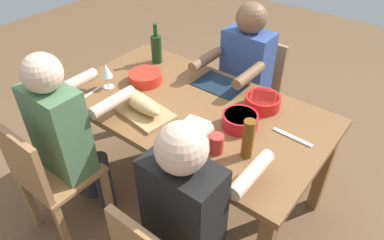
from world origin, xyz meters
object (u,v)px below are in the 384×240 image
(serving_bowl_pasta, at_px, (145,77))
(napkin_stack, at_px, (194,126))
(dining_table, at_px, (192,117))
(bread_loaf, at_px, (141,103))
(chair_far_center, at_px, (253,88))
(diner_near_right, at_px, (189,209))
(diner_far_center, at_px, (243,73))
(diner_near_left, at_px, (66,131))
(cutting_board, at_px, (142,110))
(serving_bowl_greens, at_px, (240,120))
(beer_bottle, at_px, (248,139))
(cup_near_right, at_px, (217,144))
(chair_near_left, at_px, (48,175))
(wine_glass, at_px, (106,72))
(wine_bottle, at_px, (156,48))
(serving_bowl_salad, at_px, (263,101))

(serving_bowl_pasta, xyz_separation_m, napkin_stack, (0.56, -0.19, -0.03))
(dining_table, distance_m, bread_loaf, 0.34)
(dining_table, height_order, chair_far_center, chair_far_center)
(diner_near_right, height_order, diner_far_center, same)
(diner_near_left, xyz_separation_m, cutting_board, (0.26, 0.36, 0.05))
(serving_bowl_greens, bearing_deg, beer_bottle, -50.02)
(dining_table, height_order, cup_near_right, cup_near_right)
(bread_loaf, distance_m, napkin_stack, 0.35)
(bread_loaf, xyz_separation_m, beer_bottle, (0.68, 0.06, 0.04))
(napkin_stack, bearing_deg, dining_table, 131.56)
(diner_near_left, bearing_deg, cup_near_right, 23.52)
(diner_near_right, height_order, chair_near_left, diner_near_right)
(chair_near_left, distance_m, serving_bowl_pasta, 0.86)
(chair_far_center, height_order, cup_near_right, chair_far_center)
(dining_table, xyz_separation_m, diner_near_right, (0.45, -0.60, 0.05))
(serving_bowl_pasta, height_order, wine_glass, wine_glass)
(cutting_board, bearing_deg, diner_near_right, -29.18)
(wine_bottle, height_order, napkin_stack, wine_bottle)
(diner_near_right, relative_size, wine_bottle, 4.14)
(serving_bowl_salad, bearing_deg, cup_near_right, -88.95)
(cutting_board, xyz_separation_m, napkin_stack, (0.34, 0.07, 0.00))
(dining_table, xyz_separation_m, serving_bowl_pasta, (-0.41, 0.02, 0.13))
(beer_bottle, height_order, napkin_stack, beer_bottle)
(diner_near_right, bearing_deg, dining_table, 127.09)
(dining_table, bearing_deg, cutting_board, -129.65)
(dining_table, xyz_separation_m, bread_loaf, (-0.20, -0.24, 0.15))
(diner_near_right, relative_size, cup_near_right, 11.60)
(chair_far_center, bearing_deg, dining_table, -90.00)
(beer_bottle, bearing_deg, cutting_board, -175.18)
(bread_loaf, relative_size, wine_glass, 1.93)
(cutting_board, bearing_deg, bread_loaf, 0.00)
(serving_bowl_salad, xyz_separation_m, napkin_stack, (-0.20, -0.41, -0.03))
(dining_table, height_order, serving_bowl_pasta, serving_bowl_pasta)
(diner_far_center, xyz_separation_m, bread_loaf, (-0.20, -0.83, 0.11))
(bread_loaf, xyz_separation_m, wine_bottle, (-0.35, 0.52, 0.04))
(chair_near_left, distance_m, cup_near_right, 1.01)
(chair_far_center, bearing_deg, chair_near_left, -106.12)
(cutting_board, relative_size, napkin_stack, 2.86)
(diner_near_left, relative_size, serving_bowl_pasta, 5.39)
(cutting_board, xyz_separation_m, beer_bottle, (0.68, 0.06, 0.10))
(beer_bottle, xyz_separation_m, napkin_stack, (-0.35, 0.02, -0.10))
(serving_bowl_greens, relative_size, beer_bottle, 0.92)
(chair_far_center, xyz_separation_m, wine_bottle, (-0.55, -0.50, 0.37))
(beer_bottle, bearing_deg, cup_near_right, -153.40)
(diner_near_right, xyz_separation_m, diner_far_center, (-0.45, 1.19, 0.00))
(bread_loaf, xyz_separation_m, wine_glass, (-0.36, 0.06, 0.05))
(serving_bowl_salad, height_order, bread_loaf, bread_loaf)
(serving_bowl_salad, distance_m, serving_bowl_pasta, 0.79)
(diner_near_left, bearing_deg, napkin_stack, 36.23)
(diner_near_left, relative_size, cup_near_right, 11.60)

